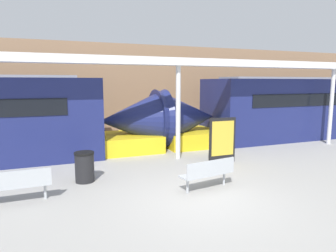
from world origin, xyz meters
TOP-DOWN VIEW (x-y plane):
  - ground_plane at (0.00, 0.00)m, footprint 60.00×60.00m
  - station_wall at (0.00, 9.87)m, footprint 56.00×0.20m
  - train_left at (10.16, 6.18)m, footprint 18.27×2.93m
  - bench_near at (0.56, 0.57)m, footprint 1.63×0.69m
  - bench_far at (-4.27, 1.40)m, footprint 1.66×0.48m
  - trash_bin at (-2.54, 2.51)m, footprint 0.59×0.59m
  - poster_board at (2.40, 2.89)m, footprint 1.07×0.07m
  - support_column_near at (1.11, 4.01)m, footprint 0.18×0.18m
  - support_column_far at (9.01, 4.01)m, footprint 0.18×0.18m
  - canopy_beam at (1.11, 4.01)m, footprint 28.00×0.60m

SIDE VIEW (x-z plane):
  - ground_plane at x=0.00m, z-range 0.00..0.00m
  - trash_bin at x=-2.54m, z-range 0.00..0.90m
  - bench_near at x=0.56m, z-range 0.08..0.94m
  - bench_far at x=-4.27m, z-range 0.08..0.94m
  - poster_board at x=2.40m, z-range 0.01..1.68m
  - train_left at x=10.16m, z-range -0.09..3.11m
  - support_column_near at x=1.11m, z-range 0.00..3.55m
  - support_column_far at x=9.01m, z-range 0.00..3.55m
  - station_wall at x=0.00m, z-range 0.00..5.00m
  - canopy_beam at x=1.11m, z-range 3.55..3.83m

